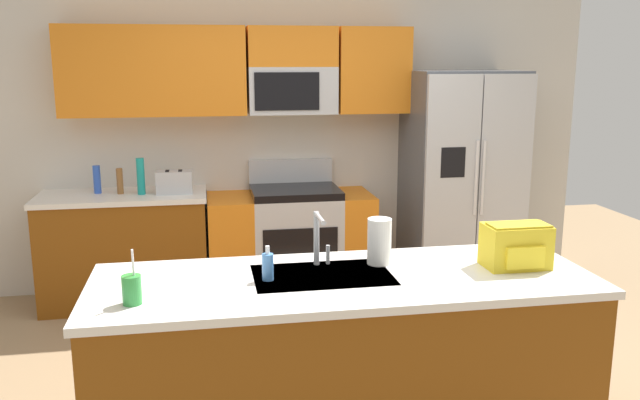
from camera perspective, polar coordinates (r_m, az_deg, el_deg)
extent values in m
plane|color=#997A56|center=(4.08, 2.02, -16.38)|extent=(9.00, 9.00, 0.00)
cube|color=beige|center=(5.74, -2.42, 5.65)|extent=(5.20, 0.10, 2.60)
cube|color=orange|center=(5.49, -18.14, 10.53)|extent=(0.70, 0.32, 0.70)
cube|color=orange|center=(5.44, -10.47, 10.92)|extent=(0.74, 0.32, 0.70)
cube|color=orange|center=(5.62, 4.54, 11.11)|extent=(0.60, 0.32, 0.70)
cube|color=#B7BABF|center=(5.50, -2.45, 9.44)|extent=(0.72, 0.32, 0.38)
cube|color=black|center=(5.33, -2.86, 9.35)|extent=(0.52, 0.01, 0.30)
cube|color=orange|center=(5.49, -2.49, 13.09)|extent=(0.72, 0.32, 0.32)
cube|color=brown|center=(5.55, -16.44, -4.24)|extent=(1.28, 0.60, 0.86)
cube|color=silver|center=(5.44, -16.72, 0.32)|extent=(1.31, 0.63, 0.04)
cube|color=#B7BABF|center=(5.56, -2.14, -3.80)|extent=(0.72, 0.60, 0.84)
cube|color=black|center=(5.27, -1.68, -4.38)|extent=(0.60, 0.01, 0.36)
cube|color=black|center=(5.46, -2.18, 0.75)|extent=(0.72, 0.60, 0.06)
cube|color=#B7BABF|center=(5.70, -2.57, 2.55)|extent=(0.72, 0.06, 0.20)
cube|color=orange|center=(5.52, -7.71, -4.04)|extent=(0.36, 0.60, 0.84)
cube|color=orange|center=(5.65, 2.89, -3.56)|extent=(0.28, 0.60, 0.84)
cube|color=#4C4F54|center=(5.77, 12.00, 1.66)|extent=(0.90, 0.70, 1.85)
cube|color=#B7BABF|center=(5.35, 11.24, 0.88)|extent=(0.44, 0.04, 1.81)
cube|color=#B7BABF|center=(5.53, 15.60, 1.03)|extent=(0.44, 0.04, 1.81)
cylinder|color=silver|center=(5.38, 13.34, 1.85)|extent=(0.02, 0.02, 0.60)
cylinder|color=silver|center=(5.40, 13.92, 1.87)|extent=(0.02, 0.02, 0.60)
cube|color=black|center=(5.29, 11.43, 3.20)|extent=(0.20, 0.00, 0.24)
cube|color=brown|center=(3.42, 2.05, -14.12)|extent=(2.41, 0.82, 0.86)
cube|color=silver|center=(3.25, 2.11, -6.98)|extent=(2.45, 0.86, 0.04)
cube|color=#B7BABF|center=(3.28, 0.20, -6.72)|extent=(0.68, 0.44, 0.03)
cube|color=#B7BABF|center=(5.34, -12.48, 1.53)|extent=(0.28, 0.16, 0.18)
cube|color=black|center=(5.33, -13.06, 2.44)|extent=(0.03, 0.11, 0.01)
cube|color=black|center=(5.32, -11.99, 2.48)|extent=(0.03, 0.11, 0.01)
cylinder|color=brown|center=(5.42, -16.91, 1.57)|extent=(0.05, 0.05, 0.20)
cylinder|color=blue|center=(5.50, -18.71, 1.69)|extent=(0.06, 0.06, 0.22)
cylinder|color=teal|center=(5.35, -15.23, 1.99)|extent=(0.06, 0.06, 0.29)
cylinder|color=#B7BABF|center=(3.39, -0.31, -3.33)|extent=(0.03, 0.03, 0.28)
cylinder|color=#B7BABF|center=(3.26, -0.01, -1.59)|extent=(0.02, 0.20, 0.02)
cylinder|color=#B7BABF|center=(3.43, 0.68, -4.74)|extent=(0.02, 0.02, 0.10)
cylinder|color=green|center=(2.99, -15.95, -7.47)|extent=(0.08, 0.08, 0.13)
cylinder|color=white|center=(2.95, -15.84, -5.37)|extent=(0.01, 0.03, 0.14)
cylinder|color=#4C8CD8|center=(3.19, -4.53, -5.79)|extent=(0.06, 0.06, 0.13)
cylinder|color=white|center=(3.16, -4.56, -4.33)|extent=(0.02, 0.02, 0.04)
cylinder|color=white|center=(3.43, 5.15, -3.58)|extent=(0.12, 0.12, 0.24)
cube|color=yellow|center=(3.51, 16.55, -3.83)|extent=(0.32, 0.20, 0.22)
cube|color=gold|center=(3.47, 16.80, -2.24)|extent=(0.30, 0.14, 0.03)
cube|color=yellow|center=(3.43, 17.30, -4.77)|extent=(0.20, 0.03, 0.11)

